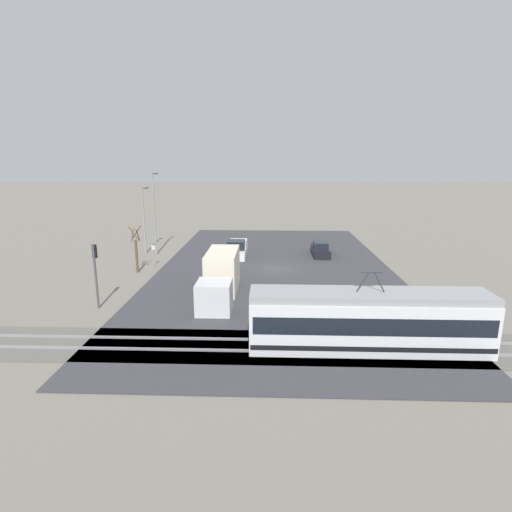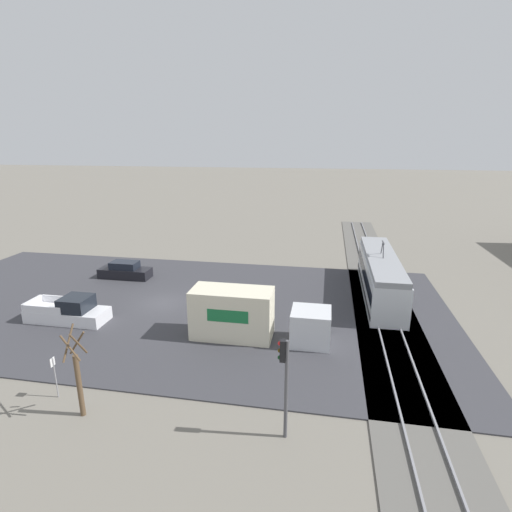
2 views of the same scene
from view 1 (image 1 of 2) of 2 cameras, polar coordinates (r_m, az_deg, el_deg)
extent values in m
plane|color=slate|center=(39.11, 2.78, -1.90)|extent=(320.00, 320.00, 0.00)
cube|color=#38383D|center=(39.10, 2.78, -1.84)|extent=(22.41, 43.57, 0.08)
cube|color=#5B5954|center=(23.28, 3.27, -12.87)|extent=(71.74, 4.40, 0.08)
cube|color=gray|center=(23.88, 3.24, -11.87)|extent=(70.30, 0.10, 0.14)
cube|color=gray|center=(22.59, 3.31, -13.43)|extent=(70.30, 0.10, 0.14)
cube|color=silver|center=(23.30, 15.72, -9.32)|extent=(13.13, 2.56, 2.91)
cube|color=black|center=(23.18, 15.78, -8.53)|extent=(12.73, 2.59, 0.97)
cube|color=black|center=(23.66, 15.58, -11.33)|extent=(12.99, 2.60, 0.28)
cube|color=gray|center=(22.73, 15.99, -5.45)|extent=(13.13, 2.36, 0.42)
cylinder|color=#2D2D33|center=(22.61, 17.22, -3.61)|extent=(0.66, 0.07, 1.15)
cylinder|color=#2D2D33|center=(22.39, 15.00, -3.63)|extent=(0.66, 0.07, 1.15)
cube|color=#2D2D33|center=(22.35, 16.21, -2.27)|extent=(1.10, 0.08, 0.06)
cube|color=silver|center=(27.89, -5.99, -5.84)|extent=(2.38, 2.44, 2.19)
cube|color=beige|center=(32.50, -4.80, -2.05)|extent=(2.38, 5.18, 3.21)
cube|color=#196B38|center=(32.58, -6.91, -1.48)|extent=(0.02, 2.59, 0.80)
cube|color=silver|center=(44.32, -2.75, 0.64)|extent=(2.08, 5.62, 0.89)
cube|color=black|center=(43.36, -2.85, 1.60)|extent=(1.92, 1.91, 0.96)
cube|color=silver|center=(45.41, -3.85, 1.85)|extent=(0.12, 2.81, 0.52)
cube|color=silver|center=(45.26, -1.43, 1.83)|extent=(0.12, 2.81, 0.52)
cube|color=silver|center=(46.81, -2.49, 2.21)|extent=(1.92, 0.22, 0.52)
cube|color=red|center=(47.05, -3.46, 1.72)|extent=(0.14, 0.04, 0.18)
cube|color=black|center=(45.03, 9.17, 0.69)|extent=(1.72, 4.72, 0.89)
cube|color=black|center=(44.87, 9.21, 1.64)|extent=(1.48, 2.46, 0.65)
cylinder|color=#47474C|center=(30.49, -21.91, -2.83)|extent=(0.16, 0.16, 4.63)
cube|color=black|center=(30.22, -22.08, 0.62)|extent=(0.28, 0.22, 0.95)
sphere|color=red|center=(30.26, -22.04, 1.26)|extent=(0.18, 0.18, 0.18)
sphere|color=#3C2C06|center=(30.32, -21.98, 0.67)|extent=(0.18, 0.18, 0.18)
sphere|color=black|center=(30.39, -21.93, 0.08)|extent=(0.18, 0.18, 0.18)
cylinder|color=brown|center=(39.29, -16.69, -0.04)|extent=(0.24, 0.24, 3.13)
cylinder|color=brown|center=(38.97, -17.24, 2.90)|extent=(0.09, 0.88, 1.20)
cylinder|color=brown|center=(38.63, -17.02, 3.00)|extent=(1.06, 0.09, 1.46)
cylinder|color=brown|center=(38.80, -16.54, 2.91)|extent=(0.09, 0.88, 1.20)
cylinder|color=brown|center=(39.10, -16.78, 3.13)|extent=(1.06, 0.09, 1.46)
cylinder|color=gray|center=(45.82, -14.34, 5.80)|extent=(0.20, 0.20, 9.13)
cylinder|color=gray|center=(46.24, -14.39, 11.40)|extent=(0.12, 1.60, 0.12)
cube|color=#515156|center=(46.97, -14.13, 11.37)|extent=(0.36, 0.60, 0.18)
cylinder|color=gray|center=(46.88, -15.74, 4.86)|extent=(0.20, 0.20, 7.49)
cylinder|color=gray|center=(47.27, -15.72, 9.35)|extent=(0.12, 1.60, 0.12)
cube|color=#515156|center=(47.99, -15.45, 9.35)|extent=(0.36, 0.60, 0.18)
cylinder|color=gray|center=(40.97, -14.42, -0.03)|extent=(0.06, 0.06, 2.19)
cube|color=white|center=(40.80, -14.48, 1.18)|extent=(0.32, 0.02, 0.44)
cube|color=red|center=(40.82, -14.48, 1.18)|extent=(0.31, 0.01, 0.10)
camera|label=2|loc=(36.93, -45.80, 12.66)|focal=28.00mm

